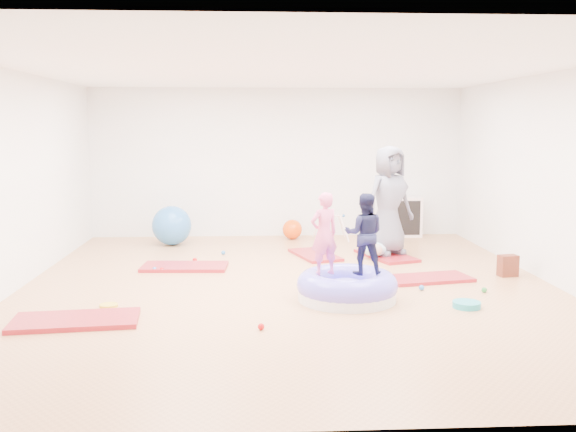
{
  "coord_description": "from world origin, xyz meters",
  "views": [
    {
      "loc": [
        -0.47,
        -8.16,
        2.09
      ],
      "look_at": [
        0.0,
        0.3,
        0.9
      ],
      "focal_mm": 40.0,
      "sensor_mm": 36.0,
      "label": 1
    }
  ],
  "objects": [
    {
      "name": "ball_pit_balls",
      "position": [
        -0.2,
        0.3,
        0.04
      ],
      "size": [
        4.41,
        4.02,
        0.07
      ],
      "color": "red",
      "rests_on": "ground"
    },
    {
      "name": "gym_mat_front_left",
      "position": [
        -2.38,
        -1.4,
        0.03
      ],
      "size": [
        1.38,
        0.79,
        0.06
      ],
      "primitive_type": "cube",
      "rotation": [
        0.0,
        0.0,
        0.1
      ],
      "color": "#AC231F",
      "rests_on": "ground"
    },
    {
      "name": "gym_mat_rear_right",
      "position": [
        1.67,
        1.86,
        0.02
      ],
      "size": [
        0.91,
        1.28,
        0.05
      ],
      "primitive_type": "cube",
      "rotation": [
        0.0,
        0.0,
        1.89
      ],
      "color": "#AC231F",
      "rests_on": "ground"
    },
    {
      "name": "cube_shelf",
      "position": [
        2.35,
        3.79,
        0.38
      ],
      "size": [
        0.76,
        0.37,
        0.76
      ],
      "color": "white",
      "rests_on": "ground"
    },
    {
      "name": "child_navy",
      "position": [
        0.87,
        -0.59,
        0.85
      ],
      "size": [
        0.54,
        0.45,
        0.99
      ],
      "primitive_type": "imported",
      "rotation": [
        0.0,
        0.0,
        2.98
      ],
      "color": "#171939",
      "rests_on": "inflatable_cushion"
    },
    {
      "name": "child_pink",
      "position": [
        0.39,
        -0.58,
        0.86
      ],
      "size": [
        0.43,
        0.37,
        1.0
      ],
      "primitive_type": "imported",
      "rotation": [
        0.0,
        0.0,
        3.56
      ],
      "color": "pink",
      "rests_on": "inflatable_cushion"
    },
    {
      "name": "gym_mat_mid_left",
      "position": [
        -1.48,
        1.21,
        0.03
      ],
      "size": [
        1.28,
        0.69,
        0.05
      ],
      "primitive_type": "cube",
      "rotation": [
        0.0,
        0.0,
        -0.06
      ],
      "color": "#AC231F",
      "rests_on": "ground"
    },
    {
      "name": "infant",
      "position": [
        1.45,
        1.67,
        0.17
      ],
      "size": [
        0.39,
        0.39,
        0.23
      ],
      "color": "#B4DBEC",
      "rests_on": "gym_mat_rear_right"
    },
    {
      "name": "adult_caregiver",
      "position": [
        1.7,
        1.9,
        0.92
      ],
      "size": [
        1.01,
        0.89,
        1.73
      ],
      "primitive_type": "imported",
      "rotation": [
        0.0,
        0.0,
        0.49
      ],
      "color": "slate",
      "rests_on": "gym_mat_rear_right"
    },
    {
      "name": "inflatable_cushion",
      "position": [
        0.66,
        -0.66,
        0.15
      ],
      "size": [
        1.22,
        1.22,
        0.39
      ],
      "rotation": [
        0.0,
        0.0,
        -0.36
      ],
      "color": "white",
      "rests_on": "ground"
    },
    {
      "name": "room",
      "position": [
        0.0,
        0.0,
        1.4
      ],
      "size": [
        7.01,
        8.01,
        2.81
      ],
      "color": "tan",
      "rests_on": "ground"
    },
    {
      "name": "exercise_ball_blue",
      "position": [
        -1.9,
        3.13,
        0.35
      ],
      "size": [
        0.7,
        0.7,
        0.7
      ],
      "primitive_type": "sphere",
      "color": "blue",
      "rests_on": "ground"
    },
    {
      "name": "exercise_ball_orange",
      "position": [
        0.26,
        3.6,
        0.18
      ],
      "size": [
        0.37,
        0.37,
        0.37
      ],
      "primitive_type": "sphere",
      "color": "#E7470A",
      "rests_on": "ground"
    },
    {
      "name": "balance_disc",
      "position": [
        2.0,
        -1.07,
        0.04
      ],
      "size": [
        0.32,
        0.32,
        0.07
      ],
      "primitive_type": "cylinder",
      "color": "teal",
      "rests_on": "ground"
    },
    {
      "name": "backpack",
      "position": [
        3.1,
        0.46,
        0.15
      ],
      "size": [
        0.29,
        0.21,
        0.3
      ],
      "primitive_type": "cube",
      "rotation": [
        0.0,
        0.0,
        0.19
      ],
      "color": "maroon",
      "rests_on": "ground"
    },
    {
      "name": "infant_play_gym",
      "position": [
        0.96,
        3.36,
        0.32
      ],
      "size": [
        0.63,
        0.59,
        0.48
      ],
      "rotation": [
        0.0,
        0.0,
        0.27
      ],
      "color": "white",
      "rests_on": "ground"
    },
    {
      "name": "yellow_toy",
      "position": [
        -2.16,
        -0.8,
        0.02
      ],
      "size": [
        0.21,
        0.21,
        0.03
      ],
      "primitive_type": "cylinder",
      "color": "yellow",
      "rests_on": "ground"
    },
    {
      "name": "gym_mat_center_back",
      "position": [
        0.53,
        1.99,
        0.02
      ],
      "size": [
        0.84,
        1.2,
        0.05
      ],
      "primitive_type": "cube",
      "rotation": [
        0.0,
        0.0,
        1.87
      ],
      "color": "#AC231F",
      "rests_on": "ground"
    },
    {
      "name": "gym_mat_right",
      "position": [
        1.93,
        0.29,
        0.02
      ],
      "size": [
        1.22,
        0.78,
        0.05
      ],
      "primitive_type": "cube",
      "rotation": [
        0.0,
        0.0,
        0.2
      ],
      "color": "#AC231F",
      "rests_on": "ground"
    }
  ]
}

